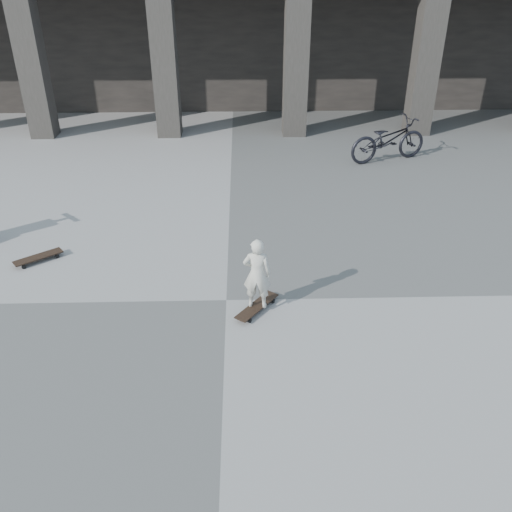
{
  "coord_description": "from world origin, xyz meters",
  "views": [
    {
      "loc": [
        0.26,
        -6.91,
        4.73
      ],
      "look_at": [
        0.46,
        0.22,
        0.65
      ],
      "focal_mm": 38.0,
      "sensor_mm": 36.0,
      "label": 1
    }
  ],
  "objects_px": {
    "longboard": "(257,306)",
    "child": "(257,274)",
    "bicycle": "(388,140)",
    "skateboard_spare": "(38,257)"
  },
  "relations": [
    {
      "from": "child",
      "to": "bicycle",
      "type": "xyz_separation_m",
      "value": [
        3.47,
        6.46,
        -0.1
      ]
    },
    {
      "from": "longboard",
      "to": "bicycle",
      "type": "xyz_separation_m",
      "value": [
        3.47,
        6.46,
        0.48
      ]
    },
    {
      "from": "child",
      "to": "skateboard_spare",
      "type": "bearing_deg",
      "value": -16.22
    },
    {
      "from": "longboard",
      "to": "skateboard_spare",
      "type": "height_order",
      "value": "skateboard_spare"
    },
    {
      "from": "longboard",
      "to": "child",
      "type": "height_order",
      "value": "child"
    },
    {
      "from": "bicycle",
      "to": "child",
      "type": "bearing_deg",
      "value": 132.55
    },
    {
      "from": "longboard",
      "to": "child",
      "type": "relative_size",
      "value": 0.73
    },
    {
      "from": "skateboard_spare",
      "to": "bicycle",
      "type": "bearing_deg",
      "value": -3.34
    },
    {
      "from": "longboard",
      "to": "bicycle",
      "type": "height_order",
      "value": "bicycle"
    },
    {
      "from": "longboard",
      "to": "child",
      "type": "xyz_separation_m",
      "value": [
        0.0,
        -0.0,
        0.57
      ]
    }
  ]
}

